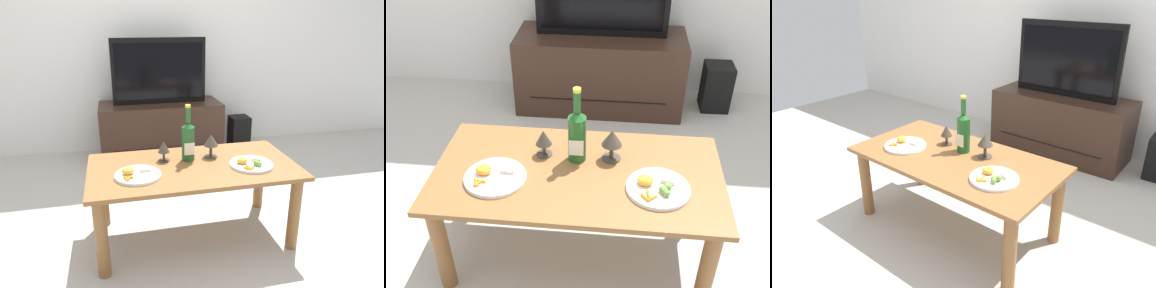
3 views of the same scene
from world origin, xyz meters
TOP-DOWN VIEW (x-y plane):
  - ground_plane at (0.00, 0.00)m, footprint 6.40×6.40m
  - back_wall at (0.00, 1.80)m, footprint 6.40×0.10m
  - dining_table at (0.00, 0.00)m, footprint 1.24×0.64m
  - tv_stand at (0.01, 1.46)m, footprint 1.18×0.49m
  - tv_screen at (0.01, 1.45)m, footprint 0.90×0.05m
  - wine_bottle at (-0.01, 0.09)m, footprint 0.08×0.08m
  - goblet_left at (-0.16, 0.11)m, footprint 0.07×0.07m
  - goblet_right at (0.14, 0.11)m, footprint 0.09×0.09m
  - dinner_plate_left at (-0.34, -0.08)m, footprint 0.26×0.26m
  - dinner_plate_right at (0.34, -0.09)m, footprint 0.26×0.26m

SIDE VIEW (x-z plane):
  - ground_plane at x=0.00m, z-range 0.00..0.00m
  - tv_stand at x=0.01m, z-range 0.00..0.54m
  - dining_table at x=0.00m, z-range 0.16..0.65m
  - dinner_plate_left at x=-0.34m, z-range 0.48..0.53m
  - dinner_plate_right at x=0.34m, z-range 0.48..0.53m
  - goblet_left at x=-0.16m, z-range 0.51..0.64m
  - goblet_right at x=0.14m, z-range 0.52..0.67m
  - wine_bottle at x=-0.01m, z-range 0.45..0.80m
  - tv_screen at x=0.01m, z-range 0.54..1.16m
  - back_wall at x=0.00m, z-range 0.00..2.60m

